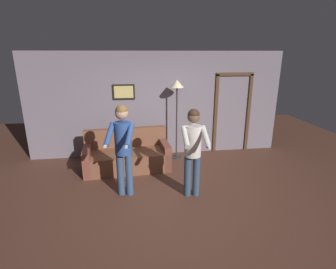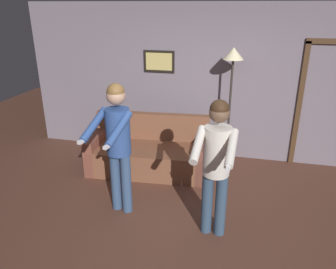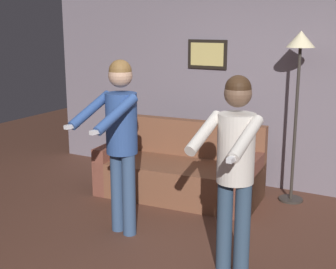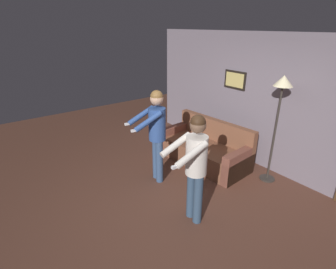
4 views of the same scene
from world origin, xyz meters
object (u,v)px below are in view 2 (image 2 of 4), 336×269
object	(u,v)px
torchiere_lamp	(232,70)
person_standing_right	(216,158)
couch	(149,154)
person_standing_left	(117,138)

from	to	relation	value
torchiere_lamp	person_standing_right	world-z (taller)	torchiere_lamp
couch	person_standing_right	bearing A→B (deg)	-49.62
torchiere_lamp	person_standing_right	xyz separation A→B (m)	(-0.03, -1.87, -0.62)
couch	person_standing_right	distance (m)	1.98
couch	person_standing_left	xyz separation A→B (m)	(-0.03, -1.21, 0.76)
torchiere_lamp	person_standing_left	world-z (taller)	torchiere_lamp
person_standing_left	couch	bearing A→B (deg)	88.65
couch	person_standing_left	distance (m)	1.43
couch	torchiere_lamp	size ratio (longest dim) A/B	1.00
couch	torchiere_lamp	bearing A→B (deg)	20.77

